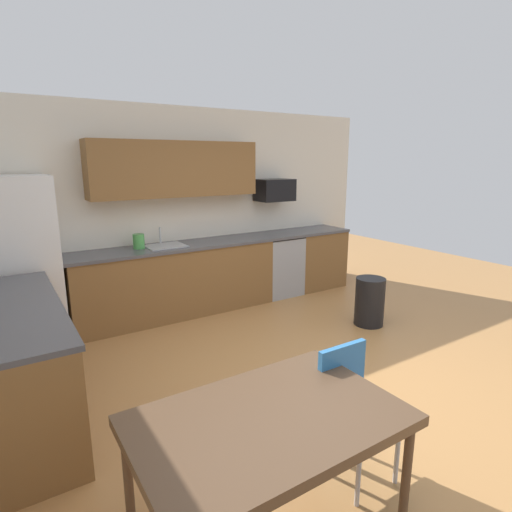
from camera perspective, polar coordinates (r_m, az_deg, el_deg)
ground_plane at (r=4.08m, az=7.93°, el=-16.58°), size 12.00×12.00×0.00m
wall_back at (r=5.85m, az=-8.82°, el=6.45°), size 5.80×0.10×2.70m
cabinet_run_back at (r=5.55m, az=-10.90°, el=-3.48°), size 2.68×0.60×0.90m
cabinet_run_back_right at (r=6.76m, az=8.08°, el=-0.39°), size 0.87×0.60×0.90m
cabinet_run_left at (r=3.80m, az=-29.58°, el=-13.02°), size 0.60×2.00×0.90m
countertop_back at (r=5.60m, az=-7.20°, el=1.75°), size 4.80×0.64×0.04m
countertop_left at (r=3.63m, az=-30.41°, el=-6.30°), size 0.64×2.00×0.04m
upper_cabinets_back at (r=5.49m, az=-10.98°, el=11.70°), size 2.20×0.34×0.70m
refrigerator at (r=5.00m, az=-29.89°, el=-1.15°), size 0.76×0.70×1.86m
oven_range at (r=6.31m, az=3.00°, el=-1.19°), size 0.60×0.60×0.91m
microwave at (r=6.21m, az=2.58°, el=9.07°), size 0.54×0.36×0.32m
sink_basin at (r=5.40m, az=-12.33°, el=0.70°), size 0.48×0.40×0.14m
sink_faucet at (r=5.54m, az=-13.07°, el=2.65°), size 0.02×0.02×0.24m
dining_table at (r=2.33m, az=1.77°, el=-22.35°), size 1.40×0.90×0.72m
chair_near_table at (r=2.87m, az=13.17°, el=-18.99°), size 0.40×0.40×0.85m
trash_bin at (r=5.35m, az=15.40°, el=-6.07°), size 0.36×0.36×0.60m
kettle at (r=5.32m, az=-15.86°, el=1.85°), size 0.14×0.14×0.20m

